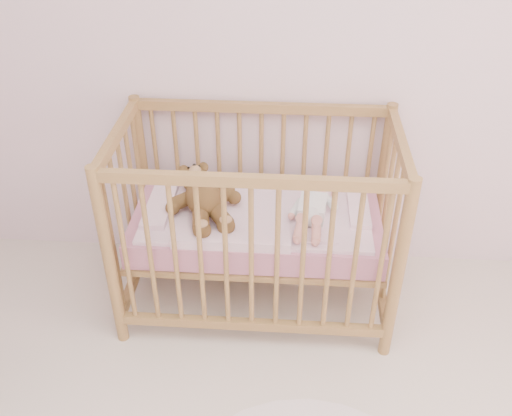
# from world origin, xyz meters

# --- Properties ---
(wall_back) EXTENTS (4.00, 0.02, 2.70)m
(wall_back) POSITION_xyz_m (0.00, 2.00, 1.35)
(wall_back) COLOR silver
(wall_back) RESTS_ON floor
(crib) EXTENTS (1.36, 0.76, 1.00)m
(crib) POSITION_xyz_m (-0.26, 1.60, 0.50)
(crib) COLOR #AD8549
(crib) RESTS_ON floor
(mattress) EXTENTS (1.22, 0.62, 0.13)m
(mattress) POSITION_xyz_m (-0.26, 1.60, 0.49)
(mattress) COLOR #C97D96
(mattress) RESTS_ON crib
(blanket) EXTENTS (1.10, 0.58, 0.06)m
(blanket) POSITION_xyz_m (-0.26, 1.60, 0.56)
(blanket) COLOR #F8ABCA
(blanket) RESTS_ON mattress
(baby) EXTENTS (0.29, 0.51, 0.12)m
(baby) POSITION_xyz_m (0.01, 1.58, 0.64)
(baby) COLOR white
(baby) RESTS_ON blanket
(teddy_bear) EXTENTS (0.56, 0.66, 0.15)m
(teddy_bear) POSITION_xyz_m (-0.52, 1.58, 0.65)
(teddy_bear) COLOR brown
(teddy_bear) RESTS_ON blanket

